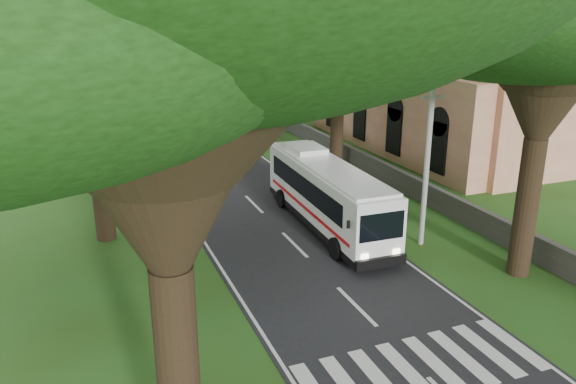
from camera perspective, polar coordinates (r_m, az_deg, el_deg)
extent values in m
plane|color=#284814|center=(19.67, 9.76, -14.10)|extent=(140.00, 140.00, 0.00)
cube|color=black|center=(41.39, -8.24, 3.49)|extent=(8.00, 120.00, 0.04)
cube|color=silver|center=(18.29, 13.10, -17.08)|extent=(8.00, 3.00, 0.01)
cube|color=#383533|center=(43.21, 3.75, 5.07)|extent=(0.35, 50.00, 1.20)
cube|color=#CB7563|center=(45.60, 15.33, 8.50)|extent=(12.00, 22.00, 6.40)
pyramid|color=#595960|center=(45.06, 15.92, 15.27)|extent=(14.00, 24.00, 2.20)
cube|color=#CB7563|center=(35.82, 21.17, 8.32)|extent=(3.00, 3.00, 10.00)
cone|color=#595960|center=(35.40, 22.28, 17.58)|extent=(4.00, 4.00, 1.60)
cylinder|color=gray|center=(25.55, 13.96, 3.12)|extent=(0.24, 0.24, 8.00)
cube|color=gray|center=(24.91, 14.56, 10.69)|extent=(1.60, 0.10, 0.10)
cube|color=gray|center=(24.99, 14.45, 9.33)|extent=(1.20, 0.10, 0.10)
cylinder|color=gray|center=(43.06, -1.58, 9.67)|extent=(0.24, 0.24, 8.00)
cube|color=gray|center=(42.68, -1.62, 14.18)|extent=(1.60, 0.10, 0.10)
cube|color=gray|center=(42.73, -1.61, 13.38)|extent=(1.20, 0.10, 0.10)
cylinder|color=gray|center=(62.09, -8.05, 12.15)|extent=(0.24, 0.24, 8.00)
cube|color=gray|center=(61.83, -8.19, 15.28)|extent=(1.60, 0.10, 0.10)
cube|color=gray|center=(61.86, -8.16, 14.73)|extent=(1.20, 0.10, 0.10)
cone|color=black|center=(10.55, -12.50, 1.83)|extent=(3.20, 3.20, 3.80)
cylinder|color=black|center=(27.13, -18.50, 1.06)|extent=(0.90, 0.90, 5.70)
cone|color=black|center=(26.20, -19.55, 11.03)|extent=(3.20, 3.20, 3.80)
cylinder|color=black|center=(44.64, -19.46, 7.92)|extent=(0.90, 0.90, 6.41)
cone|color=black|center=(44.10, -20.18, 14.43)|extent=(3.20, 3.20, 3.80)
cylinder|color=black|center=(62.51, -21.19, 9.99)|extent=(0.90, 0.90, 5.48)
cone|color=black|center=(62.11, -21.70, 14.22)|extent=(3.20, 3.20, 3.80)
cylinder|color=black|center=(24.23, 23.04, -1.54)|extent=(0.90, 0.90, 5.67)
cone|color=black|center=(23.18, 24.50, 9.54)|extent=(3.20, 3.20, 3.80)
cylinder|color=black|center=(38.78, 5.00, 6.99)|extent=(0.90, 0.90, 5.80)
cone|color=black|center=(38.13, 5.20, 14.09)|extent=(3.20, 3.20, 3.80)
cylinder|color=black|center=(55.14, -3.91, 10.07)|extent=(0.90, 0.90, 5.21)
cone|color=black|center=(54.68, -4.02, 14.74)|extent=(3.20, 3.20, 3.80)
ellipsoid|color=#16330E|center=(54.58, -4.10, 18.38)|extent=(13.34, 13.34, 5.60)
cylinder|color=black|center=(72.60, -7.58, 11.93)|extent=(0.90, 0.90, 5.21)
cone|color=black|center=(72.26, -7.73, 15.48)|extent=(3.20, 3.20, 3.80)
ellipsoid|color=#16330E|center=(72.18, -7.85, 18.22)|extent=(14.39, 14.39, 6.04)
cube|color=white|center=(27.57, 3.99, -0.14)|extent=(2.57, 10.99, 2.69)
cube|color=black|center=(27.69, 3.78, 0.79)|extent=(2.58, 8.99, 1.00)
cube|color=black|center=(28.01, 3.93, -2.66)|extent=(2.61, 11.03, 0.32)
cube|color=red|center=(27.77, 3.96, -1.34)|extent=(2.59, 9.90, 0.16)
cube|color=white|center=(27.16, 4.05, 2.66)|extent=(2.37, 10.44, 0.16)
cylinder|color=black|center=(24.49, 4.92, -5.75)|extent=(0.35, 1.01, 1.00)
cylinder|color=black|center=(25.46, 9.60, -4.98)|extent=(0.35, 1.01, 1.00)
cylinder|color=black|center=(30.62, -0.63, -0.67)|extent=(0.35, 1.01, 1.00)
cylinder|color=black|center=(31.41, 3.30, -0.21)|extent=(0.35, 1.01, 1.00)
imported|color=#AFB0B4|center=(56.33, -13.98, 7.73)|extent=(2.12, 3.86, 1.24)
imported|color=#242251|center=(67.66, -16.00, 9.30)|extent=(2.33, 4.27, 1.34)
imported|color=maroon|center=(80.23, -14.31, 10.78)|extent=(2.63, 5.08, 1.41)
imported|color=black|center=(24.30, -10.82, -5.45)|extent=(0.48, 0.64, 1.60)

